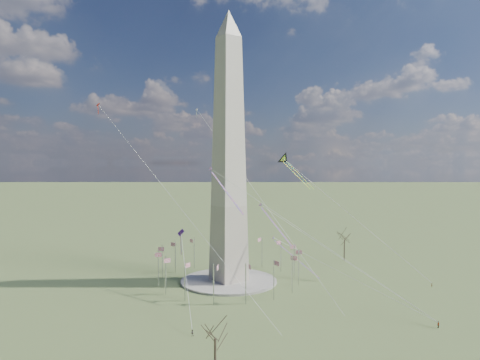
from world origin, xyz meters
TOP-DOWN VIEW (x-y plane):
  - ground at (0.00, 0.00)m, footprint 2000.00×2000.00m
  - plaza at (0.00, 0.00)m, footprint 36.00×36.00m
  - washington_monument at (0.00, 0.00)m, footprint 15.56×15.56m
  - flagpole_ring at (-0.00, -0.00)m, footprint 54.40×54.40m
  - tree_near at (62.41, -2.23)m, footprint 8.15×8.15m
  - tree_far at (-42.57, -57.20)m, footprint 6.97×6.97m
  - person_east at (55.45, -48.41)m, footprint 0.66×0.63m
  - person_west at (-36.08, -35.99)m, footprint 1.03×0.97m
  - person_centre at (20.63, -70.27)m, footprint 1.13×0.61m
  - kite_delta_black at (31.56, 3.77)m, footprint 6.79×18.29m
  - kite_diamond_purple at (-21.62, -2.94)m, footprint 1.90×2.97m
  - kite_streamer_left at (11.84, -10.40)m, footprint 2.80×19.79m
  - kite_streamer_mid at (-10.08, -10.35)m, footprint 2.78×21.98m
  - kite_streamer_right at (23.84, -7.19)m, footprint 7.85×20.13m
  - kite_small_red at (-35.55, 39.58)m, footprint 1.23×2.00m
  - kite_small_white at (12.88, 45.61)m, footprint 1.28×1.98m

SIDE VIEW (x-z plane):
  - ground at x=0.00m, z-range 0.00..0.00m
  - plaza at x=0.00m, z-range 0.00..0.80m
  - person_east at x=55.45m, z-range 0.00..1.51m
  - person_west at x=-36.08m, z-range 0.00..1.68m
  - person_centre at x=20.63m, z-range 0.00..1.83m
  - flagpole_ring at x=0.00m, z-range 0.77..13.77m
  - tree_far at x=-42.57m, z-range 2.59..14.78m
  - kite_streamer_right at x=23.84m, z-range 2.45..16.75m
  - tree_near at x=62.41m, z-range 3.04..17.30m
  - kite_diamond_purple at x=-21.62m, z-range 15.58..24.73m
  - kite_streamer_left at x=11.84m, z-range 17.09..30.67m
  - kite_streamer_mid at x=-10.08m, z-range 29.90..44.98m
  - kite_delta_black at x=31.56m, z-range 37.93..53.17m
  - washington_monument at x=0.00m, z-range -2.05..97.95m
  - kite_small_red at x=-35.55m, z-range 65.05..69.61m
  - kite_small_white at x=12.88m, z-range 67.50..71.84m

